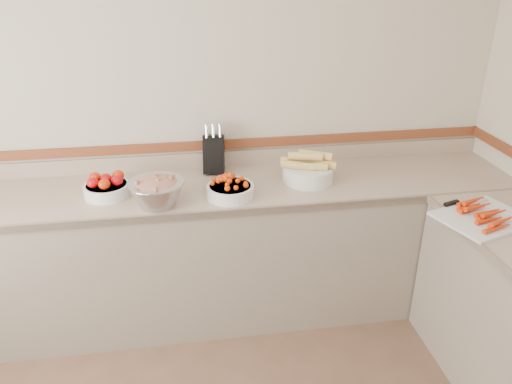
{
  "coord_description": "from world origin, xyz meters",
  "views": [
    {
      "loc": [
        -0.03,
        -1.04,
        2.15
      ],
      "look_at": [
        0.35,
        1.35,
        1.0
      ],
      "focal_mm": 35.0,
      "sensor_mm": 36.0,
      "label": 1
    }
  ],
  "objects": [
    {
      "name": "rhubarb_bowl",
      "position": [
        -0.18,
        1.47,
        0.99
      ],
      "size": [
        0.31,
        0.31,
        0.18
      ],
      "color": "#B2B2BA",
      "rests_on": "counter_back"
    },
    {
      "name": "tomato_bowl",
      "position": [
        -0.47,
        1.65,
        0.95
      ],
      "size": [
        0.26,
        0.26,
        0.13
      ],
      "color": "white",
      "rests_on": "counter_back"
    },
    {
      "name": "cutting_board",
      "position": [
        1.51,
        1.05,
        0.92
      ],
      "size": [
        0.54,
        0.48,
        0.06
      ],
      "color": "silver",
      "rests_on": "counter_right"
    },
    {
      "name": "knife_block",
      "position": [
        0.17,
        1.9,
        1.03
      ],
      "size": [
        0.15,
        0.18,
        0.32
      ],
      "color": "black",
      "rests_on": "counter_back"
    },
    {
      "name": "cherry_tomato_bowl",
      "position": [
        0.23,
        1.52,
        0.95
      ],
      "size": [
        0.27,
        0.27,
        0.15
      ],
      "color": "white",
      "rests_on": "counter_back"
    },
    {
      "name": "back_wall",
      "position": [
        0.0,
        2.0,
        1.3
      ],
      "size": [
        4.0,
        0.0,
        4.0
      ],
      "primitive_type": "plane",
      "rotation": [
        1.57,
        0.0,
        0.0
      ],
      "color": "beige",
      "rests_on": "ground_plane"
    },
    {
      "name": "counter_back",
      "position": [
        0.0,
        1.68,
        0.45
      ],
      "size": [
        4.0,
        0.65,
        1.08
      ],
      "color": "tan",
      "rests_on": "ground_plane"
    },
    {
      "name": "corn_bowl",
      "position": [
        0.72,
        1.67,
        0.97
      ],
      "size": [
        0.34,
        0.31,
        0.18
      ],
      "color": "white",
      "rests_on": "counter_back"
    }
  ]
}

